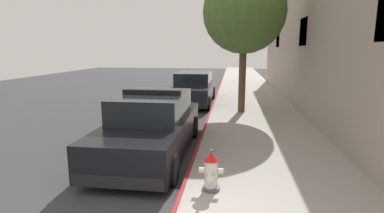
# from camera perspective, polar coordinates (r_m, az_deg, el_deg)

# --- Properties ---
(ground_plane) EXTENTS (30.02, 60.00, 0.20)m
(ground_plane) POSITION_cam_1_polar(r_m,az_deg,el_deg) (14.44, -12.89, -0.57)
(ground_plane) COLOR #353538
(sidewalk_pavement) EXTENTS (3.56, 60.00, 0.17)m
(sidewalk_pavement) POSITION_cam_1_polar(r_m,az_deg,el_deg) (13.53, 11.63, -0.49)
(sidewalk_pavement) COLOR #9E9991
(sidewalk_pavement) RESTS_ON ground
(curb_painted_edge) EXTENTS (0.08, 60.00, 0.17)m
(curb_painted_edge) POSITION_cam_1_polar(r_m,az_deg,el_deg) (13.52, 3.92, -0.29)
(curb_painted_edge) COLOR maroon
(curb_painted_edge) RESTS_ON ground
(storefront_building) EXTENTS (5.70, 24.93, 6.48)m
(storefront_building) POSITION_cam_1_polar(r_m,az_deg,el_deg) (13.85, 31.65, 11.61)
(storefront_building) COLOR gray
(storefront_building) RESTS_ON ground
(police_cruiser) EXTENTS (1.94, 4.84, 1.68)m
(police_cruiser) POSITION_cam_1_polar(r_m,az_deg,el_deg) (7.78, -7.62, -3.70)
(police_cruiser) COLOR black
(police_cruiser) RESTS_ON ground
(parked_car_silver_ahead) EXTENTS (1.94, 4.84, 1.56)m
(parked_car_silver_ahead) POSITION_cam_1_polar(r_m,az_deg,el_deg) (15.11, 0.31, 3.43)
(parked_car_silver_ahead) COLOR black
(parked_car_silver_ahead) RESTS_ON ground
(fire_hydrant) EXTENTS (0.44, 0.40, 0.76)m
(fire_hydrant) POSITION_cam_1_polar(r_m,az_deg,el_deg) (5.53, 3.66, -12.28)
(fire_hydrant) COLOR #4C4C51
(fire_hydrant) RESTS_ON sidewalk_pavement
(street_tree) EXTENTS (3.22, 3.22, 5.55)m
(street_tree) POSITION_cam_1_polar(r_m,az_deg,el_deg) (12.27, 9.91, 17.26)
(street_tree) COLOR brown
(street_tree) RESTS_ON sidewalk_pavement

